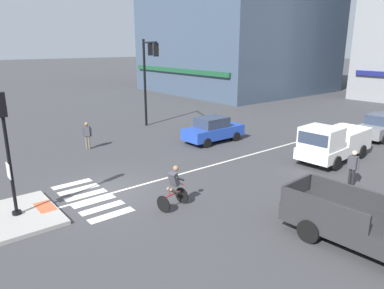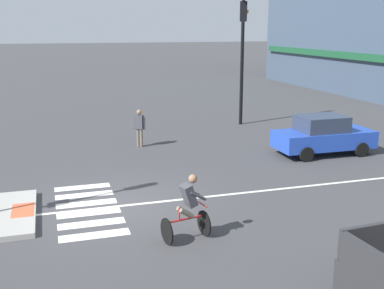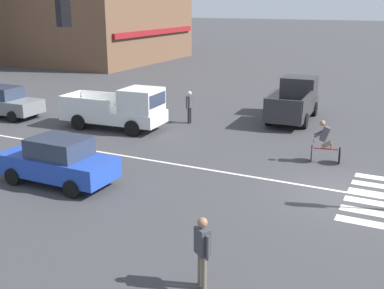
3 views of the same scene
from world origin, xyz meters
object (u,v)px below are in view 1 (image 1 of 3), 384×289
(cyclist, at_px, (174,186))
(car_grey_eastbound_distant, at_px, (380,127))
(pickup_truck_white_eastbound_far, at_px, (331,144))
(pedestrian_waiting_far_side, at_px, (353,165))
(car_blue_westbound_far, at_px, (213,130))
(pedestrian_at_curb_left, at_px, (87,133))
(signal_pole, at_px, (6,144))
(traffic_light_mast, at_px, (148,68))

(cyclist, bearing_deg, car_grey_eastbound_distant, 89.57)
(pickup_truck_white_eastbound_far, relative_size, pedestrian_waiting_far_side, 3.12)
(car_blue_westbound_far, xyz_separation_m, pedestrian_at_curb_left, (-3.49, -7.06, 0.17))
(signal_pole, bearing_deg, pickup_truck_white_eastbound_far, 76.38)
(car_grey_eastbound_distant, distance_m, car_blue_westbound_far, 11.34)
(signal_pole, bearing_deg, traffic_light_mast, 127.80)
(traffic_light_mast, relative_size, pedestrian_waiting_far_side, 3.91)
(pickup_truck_white_eastbound_far, xyz_separation_m, cyclist, (-0.75, -9.90, -0.11))
(signal_pole, xyz_separation_m, car_blue_westbound_far, (-3.40, 12.76, -2.03))
(traffic_light_mast, distance_m, car_blue_westbound_far, 6.71)
(car_blue_westbound_far, relative_size, cyclist, 2.44)
(traffic_light_mast, xyz_separation_m, car_blue_westbound_far, (5.37, 1.45, -3.74))
(car_blue_westbound_far, height_order, cyclist, cyclist)
(pedestrian_at_curb_left, height_order, pedestrian_waiting_far_side, same)
(signal_pole, height_order, pickup_truck_white_eastbound_far, signal_pole)
(signal_pole, relative_size, cyclist, 2.66)
(car_grey_eastbound_distant, bearing_deg, pedestrian_waiting_far_side, -71.94)
(cyclist, bearing_deg, signal_pole, -119.69)
(car_grey_eastbound_distant, relative_size, pedestrian_at_curb_left, 2.49)
(traffic_light_mast, distance_m, car_grey_eastbound_distant, 16.41)
(car_blue_westbound_far, bearing_deg, pickup_truck_white_eastbound_far, 17.28)
(signal_pole, xyz_separation_m, car_grey_eastbound_distant, (3.00, 22.11, -2.03))
(car_grey_eastbound_distant, distance_m, cyclist, 17.07)
(traffic_light_mast, xyz_separation_m, pedestrian_at_curb_left, (1.88, -5.61, -3.57))
(pedestrian_waiting_far_side, bearing_deg, car_grey_eastbound_distant, 108.06)
(cyclist, xyz_separation_m, pedestrian_at_curb_left, (-9.77, 0.66, 0.11))
(pedestrian_at_curb_left, bearing_deg, car_blue_westbound_far, 63.67)
(car_blue_westbound_far, xyz_separation_m, pedestrian_waiting_far_side, (9.54, -0.26, 0.17))
(cyclist, bearing_deg, pickup_truck_white_eastbound_far, 85.69)
(pedestrian_waiting_far_side, bearing_deg, traffic_light_mast, -175.45)
(pedestrian_at_curb_left, bearing_deg, pedestrian_waiting_far_side, 27.55)
(car_grey_eastbound_distant, bearing_deg, signal_pole, -97.73)
(signal_pole, bearing_deg, car_blue_westbound_far, 104.93)
(pedestrian_waiting_far_side, bearing_deg, car_blue_westbound_far, 178.44)
(cyclist, height_order, pedestrian_at_curb_left, cyclist)
(car_blue_westbound_far, distance_m, pedestrian_at_curb_left, 7.88)
(cyclist, bearing_deg, car_blue_westbound_far, 129.11)
(car_grey_eastbound_distant, relative_size, cyclist, 2.47)
(traffic_light_mast, height_order, pedestrian_at_curb_left, traffic_light_mast)
(car_grey_eastbound_distant, bearing_deg, pedestrian_at_curb_left, -121.08)
(car_grey_eastbound_distant, xyz_separation_m, car_blue_westbound_far, (-6.40, -9.36, 0.00))
(car_blue_westbound_far, distance_m, cyclist, 9.94)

